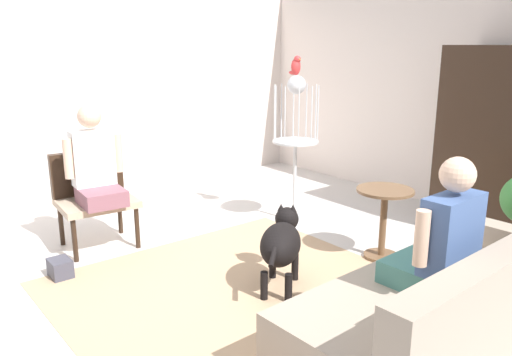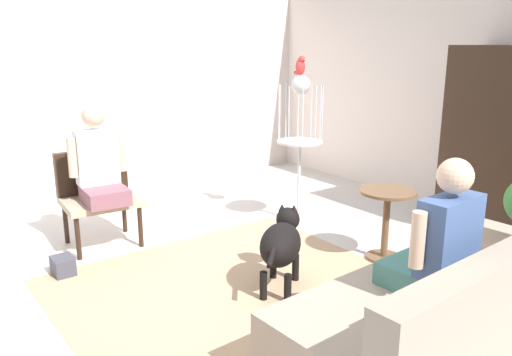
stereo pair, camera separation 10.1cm
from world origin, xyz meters
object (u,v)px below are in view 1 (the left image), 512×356
(person_on_armchair, at_px, (95,165))
(parrot, at_px, (296,66))
(couch, at_px, (443,312))
(person_on_couch, at_px, (442,240))
(armchair, at_px, (92,190))
(handbag, at_px, (60,268))
(dog, at_px, (281,242))
(armoire_cabinet, at_px, (504,142))
(bird_cage_stand, at_px, (295,140))
(round_end_table, at_px, (384,214))

(person_on_armchair, height_order, parrot, parrot)
(couch, relative_size, person_on_couch, 2.51)
(armchair, height_order, handbag, armchair)
(dog, relative_size, armoire_cabinet, 0.38)
(couch, distance_m, handbag, 2.92)
(bird_cage_stand, bearing_deg, person_on_armchair, -106.77)
(dog, bearing_deg, handbag, -134.33)
(person_on_couch, relative_size, person_on_armchair, 0.94)
(armchair, bearing_deg, couch, 17.07)
(dog, bearing_deg, parrot, 133.88)
(person_on_couch, relative_size, dog, 1.18)
(couch, xyz_separation_m, person_on_armchair, (-2.91, -0.95, 0.52))
(bird_cage_stand, xyz_separation_m, handbag, (-0.18, -2.41, -0.80))
(armchair, distance_m, dog, 1.95)
(armchair, distance_m, person_on_couch, 3.16)
(person_on_couch, distance_m, armoire_cabinet, 2.48)
(round_end_table, xyz_separation_m, handbag, (-1.38, -2.35, -0.33))
(couch, height_order, dog, couch)
(armchair, xyz_separation_m, armoire_cabinet, (2.20, 3.25, 0.39))
(person_on_couch, xyz_separation_m, bird_cage_stand, (-2.30, 0.97, 0.15))
(dog, bearing_deg, person_on_couch, 7.22)
(person_on_couch, distance_m, person_on_armchair, 3.02)
(couch, xyz_separation_m, bird_cage_stand, (-2.34, 0.95, 0.60))
(person_on_couch, bearing_deg, person_on_armchair, -162.06)
(bird_cage_stand, relative_size, armoire_cabinet, 0.84)
(round_end_table, relative_size, bird_cage_stand, 0.41)
(dog, bearing_deg, round_end_table, 83.14)
(handbag, bearing_deg, couch, 30.10)
(parrot, relative_size, armoire_cabinet, 0.10)
(person_on_armchair, distance_m, parrot, 2.15)
(round_end_table, xyz_separation_m, dog, (-0.13, -1.07, -0.03))
(person_on_armchair, xyz_separation_m, bird_cage_stand, (0.57, 1.90, 0.09))
(couch, bearing_deg, armoire_cabinet, 110.28)
(bird_cage_stand, height_order, parrot, parrot)
(round_end_table, bearing_deg, armchair, -136.42)
(couch, height_order, armchair, armchair)
(couch, relative_size, round_end_table, 3.24)
(round_end_table, distance_m, armoire_cabinet, 1.54)
(armoire_cabinet, xyz_separation_m, handbag, (-1.66, -3.77, -0.84))
(armchair, height_order, bird_cage_stand, bird_cage_stand)
(round_end_table, distance_m, dog, 1.08)
(bird_cage_stand, relative_size, parrot, 8.01)
(parrot, bearing_deg, dog, -46.12)
(dog, relative_size, handbag, 3.39)
(couch, height_order, bird_cage_stand, bird_cage_stand)
(person_on_armchair, bearing_deg, bird_cage_stand, 73.23)
(armchair, height_order, person_on_armchair, person_on_armchair)
(couch, bearing_deg, round_end_table, 142.03)
(person_on_couch, bearing_deg, dog, -172.78)
(handbag, bearing_deg, armchair, 136.25)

